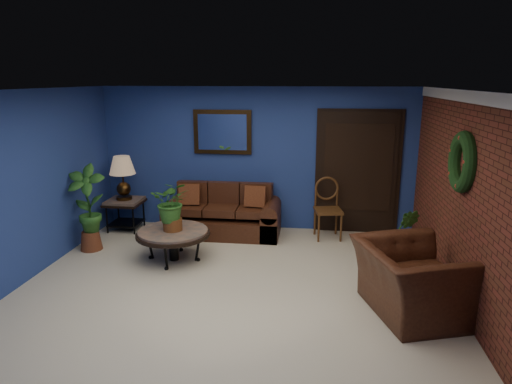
# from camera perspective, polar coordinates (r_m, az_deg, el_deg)

# --- Properties ---
(floor) EXTENTS (5.50, 5.50, 0.00)m
(floor) POSITION_cam_1_polar(r_m,az_deg,el_deg) (6.06, -2.95, -11.75)
(floor) COLOR beige
(floor) RESTS_ON ground
(wall_back) EXTENTS (5.50, 0.04, 2.50)m
(wall_back) POSITION_cam_1_polar(r_m,az_deg,el_deg) (8.05, 0.10, 4.15)
(wall_back) COLOR navy
(wall_back) RESTS_ON ground
(wall_left) EXTENTS (0.04, 5.00, 2.50)m
(wall_left) POSITION_cam_1_polar(r_m,az_deg,el_deg) (6.69, -26.97, 0.55)
(wall_left) COLOR navy
(wall_left) RESTS_ON ground
(wall_right_brick) EXTENTS (0.04, 5.00, 2.50)m
(wall_right_brick) POSITION_cam_1_polar(r_m,az_deg,el_deg) (5.81, 24.65, -1.05)
(wall_right_brick) COLOR maroon
(wall_right_brick) RESTS_ON ground
(ceiling) EXTENTS (5.50, 5.00, 0.02)m
(ceiling) POSITION_cam_1_polar(r_m,az_deg,el_deg) (5.46, -3.29, 12.62)
(ceiling) COLOR silver
(ceiling) RESTS_ON wall_back
(crown_molding) EXTENTS (0.03, 5.00, 0.14)m
(crown_molding) POSITION_cam_1_polar(r_m,az_deg,el_deg) (5.63, 25.59, 10.63)
(crown_molding) COLOR white
(crown_molding) RESTS_ON wall_right_brick
(wall_mirror) EXTENTS (1.02, 0.06, 0.77)m
(wall_mirror) POSITION_cam_1_polar(r_m,az_deg,el_deg) (8.04, -4.22, 7.48)
(wall_mirror) COLOR #3C250F
(wall_mirror) RESTS_ON wall_back
(closet_door) EXTENTS (1.44, 0.06, 2.18)m
(closet_door) POSITION_cam_1_polar(r_m,az_deg,el_deg) (8.03, 12.57, 2.33)
(closet_door) COLOR black
(closet_door) RESTS_ON wall_back
(wreath) EXTENTS (0.16, 0.72, 0.72)m
(wreath) POSITION_cam_1_polar(r_m,az_deg,el_deg) (5.75, 24.39, 3.44)
(wreath) COLOR black
(wreath) RESTS_ON wall_right_brick
(sofa) EXTENTS (1.95, 0.84, 0.88)m
(sofa) POSITION_cam_1_polar(r_m,az_deg,el_deg) (7.95, -4.09, -3.16)
(sofa) COLOR #452313
(sofa) RESTS_ON ground
(coffee_table) EXTENTS (1.08, 1.08, 0.46)m
(coffee_table) POSITION_cam_1_polar(r_m,az_deg,el_deg) (6.85, -10.32, -5.17)
(coffee_table) COLOR #494440
(coffee_table) RESTS_ON ground
(end_table) EXTENTS (0.61, 0.61, 0.56)m
(end_table) POSITION_cam_1_polar(r_m,az_deg,el_deg) (8.41, -16.06, -1.75)
(end_table) COLOR #494440
(end_table) RESTS_ON ground
(table_lamp) EXTENTS (0.45, 0.45, 0.74)m
(table_lamp) POSITION_cam_1_polar(r_m,az_deg,el_deg) (8.27, -16.34, 2.34)
(table_lamp) COLOR #3C250F
(table_lamp) RESTS_ON end_table
(side_chair) EXTENTS (0.50, 0.50, 1.02)m
(side_chair) POSITION_cam_1_polar(r_m,az_deg,el_deg) (7.77, 8.93, -1.48)
(side_chair) COLOR brown
(side_chair) RESTS_ON ground
(armchair) EXTENTS (1.41, 1.51, 0.80)m
(armchair) POSITION_cam_1_polar(r_m,az_deg,el_deg) (5.57, 18.93, -10.40)
(armchair) COLOR #452313
(armchair) RESTS_ON ground
(coffee_plant) EXTENTS (0.62, 0.56, 0.74)m
(coffee_plant) POSITION_cam_1_polar(r_m,az_deg,el_deg) (6.71, -10.50, -1.40)
(coffee_plant) COLOR brown
(coffee_plant) RESTS_ON coffee_table
(floor_plant) EXTENTS (0.41, 0.35, 0.81)m
(floor_plant) POSITION_cam_1_polar(r_m,az_deg,el_deg) (7.03, 18.09, -5.03)
(floor_plant) COLOR brown
(floor_plant) RESTS_ON ground
(tall_plant) EXTENTS (0.60, 0.42, 1.36)m
(tall_plant) POSITION_cam_1_polar(r_m,az_deg,el_deg) (7.51, -20.29, -1.56)
(tall_plant) COLOR brown
(tall_plant) RESTS_ON ground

